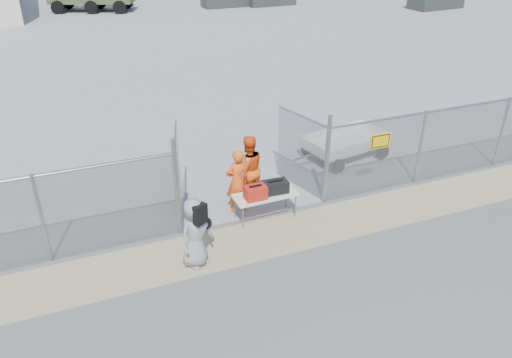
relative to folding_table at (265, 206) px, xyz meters
name	(u,v)px	position (x,y,z in m)	size (l,w,h in m)	color
ground	(289,260)	(-0.20, -1.85, -0.35)	(160.00, 160.00, 0.00)	#454343
dirt_strip	(271,237)	(-0.20, -0.85, -0.34)	(44.00, 1.60, 0.01)	tan
chain_link_fence	(256,179)	(-0.20, 0.15, 0.75)	(40.00, 0.20, 2.20)	gray
folding_table	(265,206)	(0.00, 0.00, 0.00)	(1.63, 0.68, 0.69)	silver
orange_bag	(255,193)	(-0.31, -0.10, 0.51)	(0.54, 0.36, 0.33)	red
black_duffel	(275,187)	(0.27, 0.01, 0.50)	(0.64, 0.37, 0.31)	black
security_worker_left	(237,181)	(-0.53, 0.61, 0.53)	(0.64, 0.42, 1.75)	#F85717
security_worker_right	(248,169)	(-0.07, 1.03, 0.59)	(0.92, 0.71, 1.88)	#F85717
visitor	(195,233)	(-2.16, -1.20, 0.48)	(0.81, 0.53, 1.66)	gray
utility_trailer	(345,145)	(3.78, 2.39, 0.06)	(3.38, 1.74, 0.82)	silver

